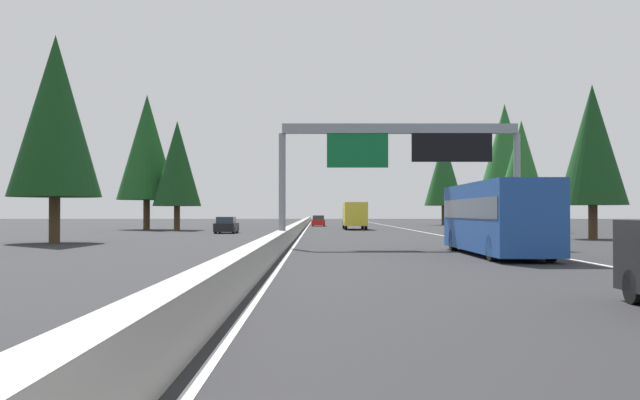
# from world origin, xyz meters

# --- Properties ---
(ground_plane) EXTENTS (320.00, 320.00, 0.00)m
(ground_plane) POSITION_xyz_m (60.00, 0.00, 0.00)
(ground_plane) COLOR #262628
(median_barrier) EXTENTS (180.00, 0.56, 0.90)m
(median_barrier) POSITION_xyz_m (80.00, 0.30, 0.45)
(median_barrier) COLOR #9E9B93
(median_barrier) RESTS_ON ground
(shoulder_stripe_right) EXTENTS (160.00, 0.16, 0.01)m
(shoulder_stripe_right) POSITION_xyz_m (70.00, -11.52, 0.01)
(shoulder_stripe_right) COLOR silver
(shoulder_stripe_right) RESTS_ON ground
(shoulder_stripe_median) EXTENTS (160.00, 0.16, 0.01)m
(shoulder_stripe_median) POSITION_xyz_m (70.00, -0.25, 0.01)
(shoulder_stripe_median) COLOR silver
(shoulder_stripe_median) RESTS_ON ground
(sign_gantry_overhead) EXTENTS (0.50, 12.68, 6.49)m
(sign_gantry_overhead) POSITION_xyz_m (34.85, -6.03, 5.17)
(sign_gantry_overhead) COLOR gray
(sign_gantry_overhead) RESTS_ON ground
(bus_far_left) EXTENTS (11.50, 2.55, 3.10)m
(bus_far_left) POSITION_xyz_m (28.01, -9.25, 1.72)
(bus_far_left) COLOR #1E4793
(bus_far_left) RESTS_ON ground
(box_truck_near_center) EXTENTS (8.50, 2.40, 2.95)m
(box_truck_near_center) POSITION_xyz_m (77.24, -5.62, 1.61)
(box_truck_near_center) COLOR gold
(box_truck_near_center) RESTS_ON ground
(sedan_mid_right) EXTENTS (4.40, 1.80, 1.47)m
(sedan_mid_right) POSITION_xyz_m (97.21, -1.68, 0.68)
(sedan_mid_right) COLOR red
(sedan_mid_right) RESTS_ON ground
(oncoming_near) EXTENTS (4.40, 1.80, 1.47)m
(oncoming_near) POSITION_xyz_m (62.60, 6.61, 0.68)
(oncoming_near) COLOR black
(oncoming_near) RESTS_ON ground
(conifer_right_near) EXTENTS (4.75, 4.75, 10.79)m
(conifer_right_near) POSITION_xyz_m (47.56, -20.70, 6.56)
(conifer_right_near) COLOR #4C3823
(conifer_right_near) RESTS_ON ground
(conifer_right_mid) EXTENTS (4.78, 4.78, 10.86)m
(conifer_right_mid) POSITION_xyz_m (68.35, -21.48, 6.60)
(conifer_right_mid) COLOR #4C3823
(conifer_right_mid) RESTS_ON ground
(conifer_right_far) EXTENTS (6.10, 6.10, 13.86)m
(conifer_right_far) POSITION_xyz_m (77.74, -22.22, 8.43)
(conifer_right_far) COLOR #4C3823
(conifer_right_far) RESTS_ON ground
(conifer_right_distant) EXTENTS (5.79, 5.79, 13.16)m
(conifer_right_distant) POSITION_xyz_m (106.56, -20.39, 8.00)
(conifer_right_distant) COLOR #4C3823
(conifer_right_distant) RESTS_ON ground
(conifer_left_near) EXTENTS (5.60, 5.60, 12.74)m
(conifer_left_near) POSITION_xyz_m (41.33, 14.48, 7.74)
(conifer_left_near) COLOR #4C3823
(conifer_left_near) RESTS_ON ground
(conifer_left_mid) EXTENTS (5.09, 5.09, 11.57)m
(conifer_left_mid) POSITION_xyz_m (74.61, 13.31, 7.03)
(conifer_left_mid) COLOR #4C3823
(conifer_left_mid) RESTS_ON ground
(conifer_left_far) EXTENTS (6.51, 6.51, 14.80)m
(conifer_left_far) POSITION_xyz_m (77.42, 17.16, 9.01)
(conifer_left_far) COLOR #4C3823
(conifer_left_far) RESTS_ON ground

